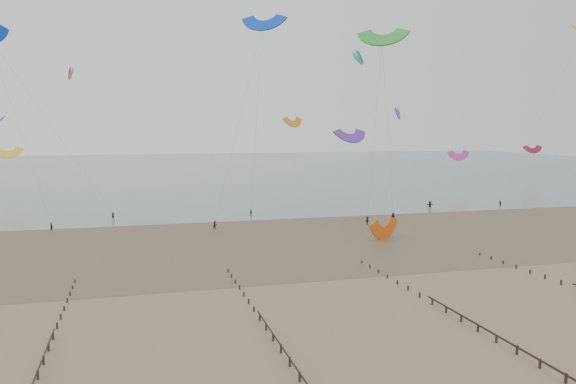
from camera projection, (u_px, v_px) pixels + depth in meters
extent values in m
plane|color=brown|center=(370.00, 290.00, 62.25)|extent=(500.00, 500.00, 0.00)
plane|color=#475654|center=(192.00, 168.00, 253.94)|extent=(500.00, 500.00, 0.00)
plane|color=#473A28|center=(288.00, 234.00, 95.79)|extent=(500.00, 500.00, 0.00)
ellipsoid|color=slate|center=(188.00, 257.00, 78.62)|extent=(23.60, 14.36, 0.01)
ellipsoid|color=slate|center=(347.00, 227.00, 101.82)|extent=(33.64, 18.32, 0.01)
ellipsoid|color=slate|center=(531.00, 227.00, 102.79)|extent=(19.65, 13.67, 0.01)
ellipsoid|color=slate|center=(40.00, 240.00, 90.11)|extent=(26.95, 14.22, 0.01)
cube|color=black|center=(38.00, 375.00, 40.11)|extent=(0.16, 0.16, 0.74)
cube|color=black|center=(43.00, 361.00, 42.63)|extent=(0.16, 0.16, 0.71)
cube|color=black|center=(49.00, 348.00, 45.15)|extent=(0.16, 0.16, 0.68)
cube|color=black|center=(53.00, 337.00, 47.68)|extent=(0.16, 0.16, 0.65)
cube|color=black|center=(57.00, 326.00, 50.20)|extent=(0.16, 0.16, 0.62)
cube|color=black|center=(61.00, 317.00, 52.73)|extent=(0.16, 0.16, 0.59)
cube|color=black|center=(64.00, 308.00, 55.25)|extent=(0.16, 0.16, 0.57)
cube|color=black|center=(67.00, 301.00, 57.77)|extent=(0.16, 0.16, 0.54)
cube|color=black|center=(70.00, 294.00, 60.30)|extent=(0.16, 0.16, 0.51)
cube|color=black|center=(73.00, 287.00, 62.82)|extent=(0.16, 0.16, 0.48)
cube|color=black|center=(75.00, 281.00, 65.35)|extent=(0.16, 0.16, 0.45)
cube|color=black|center=(300.00, 377.00, 39.78)|extent=(0.16, 0.16, 0.80)
cube|color=black|center=(290.00, 362.00, 42.30)|extent=(0.16, 0.16, 0.77)
cube|color=black|center=(281.00, 349.00, 44.82)|extent=(0.16, 0.16, 0.74)
cube|color=black|center=(273.00, 338.00, 47.35)|extent=(0.16, 0.16, 0.71)
cube|color=black|center=(266.00, 327.00, 49.87)|extent=(0.16, 0.16, 0.68)
cube|color=black|center=(260.00, 318.00, 52.40)|extent=(0.16, 0.16, 0.65)
cube|color=black|center=(254.00, 309.00, 54.92)|extent=(0.16, 0.16, 0.62)
cube|color=black|center=(249.00, 301.00, 57.44)|extent=(0.16, 0.16, 0.59)
cube|color=black|center=(244.00, 294.00, 59.97)|extent=(0.16, 0.16, 0.57)
cube|color=black|center=(239.00, 288.00, 62.49)|extent=(0.16, 0.16, 0.54)
cube|color=black|center=(235.00, 282.00, 65.01)|extent=(0.16, 0.16, 0.51)
cube|color=black|center=(232.00, 276.00, 67.54)|extent=(0.16, 0.16, 0.48)
cube|color=black|center=(228.00, 271.00, 70.06)|extent=(0.16, 0.16, 0.45)
cube|color=black|center=(566.00, 378.00, 39.44)|extent=(0.16, 0.16, 0.86)
cube|color=black|center=(540.00, 364.00, 41.97)|extent=(0.16, 0.16, 0.83)
cube|color=black|center=(517.00, 350.00, 44.49)|extent=(0.16, 0.16, 0.80)
cube|color=black|center=(496.00, 339.00, 47.02)|extent=(0.16, 0.16, 0.77)
cube|color=black|center=(478.00, 328.00, 49.54)|extent=(0.16, 0.16, 0.74)
cube|color=black|center=(461.00, 319.00, 52.06)|extent=(0.16, 0.16, 0.71)
cube|color=black|center=(446.00, 310.00, 54.59)|extent=(0.16, 0.16, 0.68)
cube|color=black|center=(432.00, 302.00, 57.11)|extent=(0.16, 0.16, 0.65)
cube|color=black|center=(420.00, 295.00, 59.64)|extent=(0.16, 0.16, 0.62)
cube|color=black|center=(408.00, 288.00, 62.16)|extent=(0.16, 0.16, 0.59)
cube|color=black|center=(397.00, 282.00, 64.68)|extent=(0.16, 0.16, 0.57)
cube|color=black|center=(388.00, 277.00, 67.21)|extent=(0.16, 0.16, 0.54)
cube|color=black|center=(378.00, 271.00, 69.73)|extent=(0.16, 0.16, 0.51)
cube|color=black|center=(370.00, 266.00, 72.26)|extent=(0.16, 0.16, 0.48)
cube|color=black|center=(362.00, 262.00, 74.78)|extent=(0.16, 0.16, 0.45)
cube|color=black|center=(536.00, 358.00, 42.38)|extent=(0.06, 32.50, 0.18)
cube|color=black|center=(561.00, 283.00, 64.35)|extent=(0.16, 0.16, 0.62)
cube|color=black|center=(545.00, 277.00, 66.88)|extent=(0.16, 0.16, 0.59)
cube|color=black|center=(530.00, 272.00, 69.40)|extent=(0.16, 0.16, 0.57)
cube|color=black|center=(516.00, 267.00, 71.92)|extent=(0.16, 0.16, 0.54)
cube|color=black|center=(503.00, 262.00, 74.45)|extent=(0.16, 0.16, 0.51)
cube|color=black|center=(491.00, 258.00, 76.97)|extent=(0.16, 0.16, 0.48)
cube|color=black|center=(480.00, 254.00, 79.50)|extent=(0.16, 0.16, 0.45)
imported|color=black|center=(51.00, 227.00, 98.30)|extent=(0.65, 0.59, 1.50)
imported|color=black|center=(430.00, 205.00, 124.61)|extent=(1.77, 0.62, 1.89)
imported|color=black|center=(500.00, 204.00, 127.92)|extent=(0.84, 0.93, 1.55)
imported|color=black|center=(393.00, 217.00, 108.27)|extent=(1.01, 0.99, 1.75)
imported|color=black|center=(113.00, 216.00, 110.97)|extent=(0.56, 0.38, 1.50)
imported|color=black|center=(215.00, 225.00, 99.90)|extent=(0.94, 0.85, 1.57)
imported|color=black|center=(251.00, 213.00, 114.45)|extent=(0.79, 0.98, 1.56)
imported|color=black|center=(367.00, 221.00, 104.76)|extent=(1.16, 0.95, 1.55)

